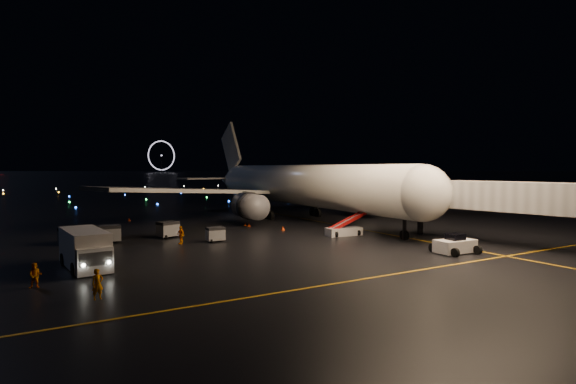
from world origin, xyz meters
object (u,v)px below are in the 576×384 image
object	(u,v)px
service_truck	(85,248)
baggage_cart_3	(70,236)
baggage_cart_1	(168,230)
crew_a	(97,284)
airliner	(288,163)
crew_c	(181,235)
crew_b	(35,275)
pushback_tug	(455,244)
belt_loader	(344,223)
baggage_cart_0	(215,234)
baggage_cart_2	(110,234)

from	to	relation	value
service_truck	baggage_cart_3	xyz separation A→B (m)	(-0.09, 12.64, -0.69)
baggage_cart_1	crew_a	bearing A→B (deg)	-133.56
airliner	crew_c	size ratio (longest dim) A/B	32.13
crew_c	crew_b	bearing A→B (deg)	-66.01
pushback_tug	belt_loader	xyz separation A→B (m)	(-2.31, 13.86, 0.60)
crew_a	baggage_cart_0	xyz separation A→B (m)	(13.79, 16.37, -0.15)
crew_c	baggage_cart_3	distance (m)	11.41
airliner	belt_loader	xyz separation A→B (m)	(-4.42, -20.59, -7.14)
crew_b	baggage_cart_2	bearing A→B (deg)	78.96
baggage_cart_1	airliner	bearing A→B (deg)	9.31
crew_b	baggage_cart_3	bearing A→B (deg)	91.18
airliner	pushback_tug	bearing A→B (deg)	-92.30
crew_c	baggage_cart_2	distance (m)	7.78
service_truck	airliner	bearing A→B (deg)	30.50
belt_loader	baggage_cart_0	distance (m)	14.98
crew_b	baggage_cart_2	world-z (taller)	baggage_cart_2
crew_b	baggage_cart_2	size ratio (longest dim) A/B	0.77
crew_a	baggage_cart_0	bearing A→B (deg)	37.41
baggage_cart_0	baggage_cart_3	world-z (taller)	baggage_cart_3
crew_b	baggage_cart_1	distance (m)	21.39
baggage_cart_0	belt_loader	bearing A→B (deg)	-11.39
belt_loader	crew_a	xyz separation A→B (m)	(-28.35, -12.92, -0.57)
airliner	baggage_cart_2	world-z (taller)	airliner
service_truck	crew_a	distance (m)	9.75
baggage_cart_2	airliner	bearing A→B (deg)	28.50
service_truck	baggage_cart_3	world-z (taller)	service_truck
crew_a	crew_b	size ratio (longest dim) A/B	1.11
crew_a	baggage_cart_0	distance (m)	21.41
crew_b	baggage_cart_1	bearing A→B (deg)	63.65
crew_a	crew_c	distance (m)	19.63
pushback_tug	baggage_cart_2	distance (m)	34.86
baggage_cart_2	baggage_cart_0	bearing A→B (deg)	-21.24
baggage_cart_1	service_truck	bearing A→B (deg)	-148.08
baggage_cart_0	service_truck	bearing A→B (deg)	-151.85
belt_loader	baggage_cart_1	world-z (taller)	belt_loader
belt_loader	crew_b	xyz separation A→B (m)	(-31.54, -8.07, -0.66)
service_truck	baggage_cart_1	distance (m)	15.42
airliner	belt_loader	world-z (taller)	airliner
baggage_cart_0	baggage_cart_1	xyz separation A→B (m)	(-3.67, 5.22, 0.14)
baggage_cart_0	crew_b	bearing A→B (deg)	-143.91
airliner	crew_b	distance (m)	46.64
belt_loader	crew_b	size ratio (longest dim) A/B	3.69
service_truck	pushback_tug	bearing A→B (deg)	-25.07
crew_c	baggage_cart_1	distance (m)	4.79
crew_c	baggage_cart_0	world-z (taller)	crew_c
airliner	crew_a	distance (m)	47.50
baggage_cart_3	crew_b	bearing A→B (deg)	-119.50
pushback_tug	baggage_cart_0	distance (m)	24.17
airliner	pushback_tug	world-z (taller)	airliner
baggage_cart_3	airliner	bearing A→B (deg)	0.36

